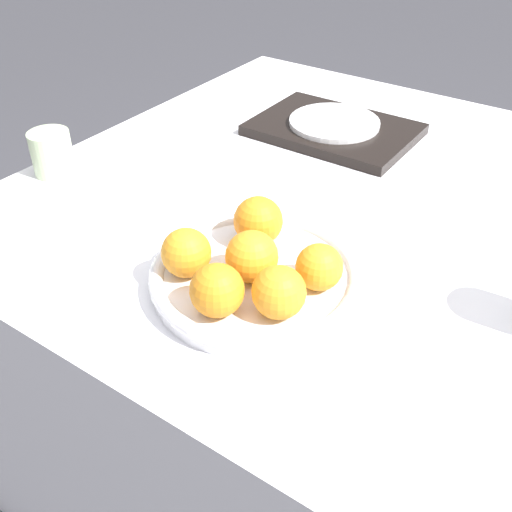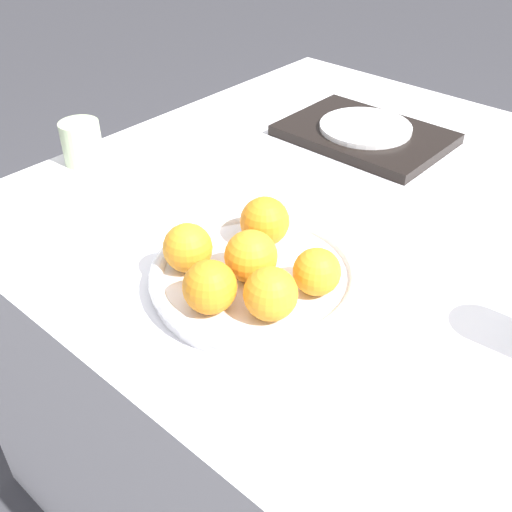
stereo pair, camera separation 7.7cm
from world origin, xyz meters
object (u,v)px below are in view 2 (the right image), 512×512
Objects in this scene: serving_tray at (365,134)px; orange_1 at (210,287)px; fruit_platter at (256,277)px; orange_3 at (265,221)px; side_plate at (366,127)px; orange_0 at (251,256)px; orange_5 at (271,294)px; orange_4 at (188,248)px; orange_2 at (317,272)px; cup_0 at (82,143)px.

orange_1 is at bearing -75.38° from serving_tray.
fruit_platter is 0.50m from serving_tray.
orange_3 reaches higher than side_plate.
fruit_platter is 0.92× the size of serving_tray.
orange_1 is 0.96× the size of orange_3.
orange_0 is at bearing 92.61° from orange_1.
orange_5 is at bearing -68.30° from serving_tray.
serving_tray is (-0.15, 0.57, -0.04)m from orange_1.
orange_0 is 1.05× the size of orange_4.
orange_2 is 0.55m from cup_0.
orange_1 is 0.38× the size of side_plate.
fruit_platter is 0.50m from side_plate.
side_plate reaches higher than serving_tray.
orange_5 is 0.57m from serving_tray.
orange_1 is at bearing -87.39° from orange_0.
orange_3 reaches higher than cup_0.
orange_0 reaches higher than cup_0.
orange_3 reaches higher than orange_5.
side_plate is 2.31× the size of cup_0.
orange_4 is at bearing -107.42° from orange_3.
fruit_platter is at bearing -7.34° from cup_0.
orange_4 is at bearing -82.59° from serving_tray.
serving_tray is at bearing 104.62° from orange_1.
orange_2 is at bearing -63.85° from serving_tray.
orange_2 is (0.08, 0.11, -0.00)m from orange_1.
orange_4 reaches higher than fruit_platter.
orange_5 is 0.37× the size of side_plate.
orange_0 is 0.48m from cup_0.
fruit_platter is at bearing 143.59° from orange_5.
cup_0 is at bearing -128.03° from side_plate.
fruit_platter is at bearing -73.34° from serving_tray.
orange_3 is at bearing 0.24° from cup_0.
orange_0 is 0.90× the size of cup_0.
orange_1 is 0.50m from cup_0.
orange_2 reaches higher than serving_tray.
orange_5 is at bearing -46.47° from orange_3.
orange_5 is at bearing -30.25° from orange_0.
orange_0 and orange_3 have the same top height.
orange_5 is (-0.01, -0.07, 0.00)m from orange_2.
fruit_platter reaches higher than side_plate.
cup_0 is at bearing 162.61° from orange_1.
fruit_platter is 4.30× the size of orange_5.
orange_3 reaches higher than serving_tray.
side_plate is (-0.22, 0.46, -0.03)m from orange_2.
cup_0 is at bearing 164.38° from orange_4.
serving_tray is at bearing -90.00° from side_plate.
orange_5 reaches higher than fruit_platter.
orange_1 is 0.16m from orange_3.
side_plate is (-0.14, 0.49, -0.03)m from orange_0.
orange_2 is (0.08, 0.03, -0.00)m from orange_0.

